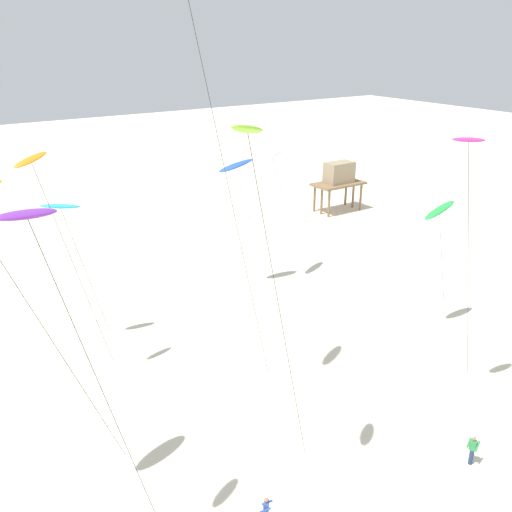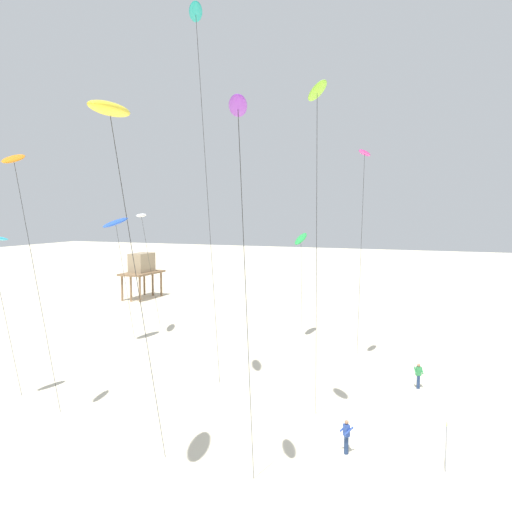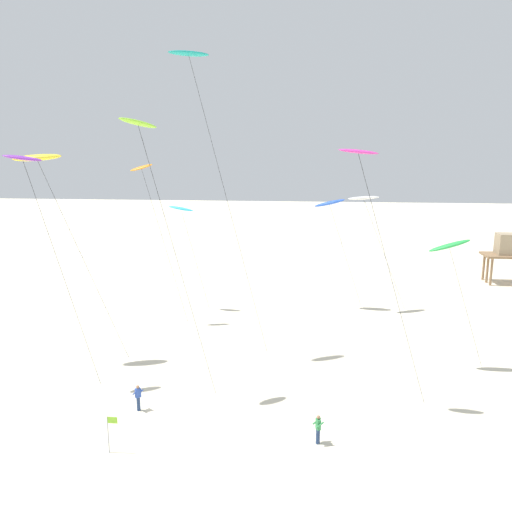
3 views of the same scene
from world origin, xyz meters
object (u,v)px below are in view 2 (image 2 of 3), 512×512
at_px(kite_teal, 196,18).
at_px(kite_flyer_middle, 418,375).
at_px(kite_lime, 317,96).
at_px(kite_green, 301,239).
at_px(kite_magenta, 365,157).
at_px(kite_white, 142,216).
at_px(kite_orange, 15,165).
at_px(kite_yellow, 110,111).
at_px(kite_blue, 116,223).
at_px(kite_purple, 238,112).
at_px(marker_flag, 446,438).
at_px(kite_flyer_nearest, 346,436).
at_px(stilt_house, 142,266).

bearing_deg(kite_teal, kite_flyer_middle, -50.93).
bearing_deg(kite_lime, kite_teal, 78.33).
relative_size(kite_green, kite_magenta, 0.62).
distance_m(kite_green, kite_white, 14.23).
bearing_deg(kite_orange, kite_lime, -72.02).
bearing_deg(kite_yellow, kite_blue, 36.15).
height_order(kite_purple, kite_flyer_middle, kite_purple).
distance_m(kite_orange, marker_flag, 24.12).
bearing_deg(kite_orange, kite_white, 16.58).
xyz_separation_m(kite_yellow, kite_magenta, (21.73, -5.02, 0.24)).
relative_size(kite_teal, kite_white, 1.97).
xyz_separation_m(kite_yellow, marker_flag, (8.85, -11.14, -13.65)).
relative_size(kite_green, kite_purple, 0.63).
height_order(kite_orange, marker_flag, kite_orange).
bearing_deg(kite_teal, kite_green, -1.64).
relative_size(kite_orange, kite_flyer_nearest, 8.77).
xyz_separation_m(kite_green, stilt_house, (14.22, 25.98, -4.86)).
relative_size(kite_white, marker_flag, 5.44).
bearing_deg(stilt_house, kite_green, -118.69).
distance_m(kite_lime, kite_flyer_nearest, 16.24).
height_order(kite_orange, kite_yellow, kite_yellow).
bearing_deg(kite_orange, kite_flyer_middle, -50.17).
bearing_deg(kite_blue, kite_orange, -159.21).
bearing_deg(kite_flyer_middle, stilt_house, 57.62).
height_order(kite_green, kite_flyer_nearest, kite_green).
xyz_separation_m(kite_orange, stilt_house, (38.51, 18.53, -9.63)).
height_order(kite_orange, kite_green, kite_orange).
relative_size(kite_purple, kite_yellow, 1.00).
xyz_separation_m(kite_orange, marker_flag, (4.33, -20.22, -12.42)).
relative_size(kite_blue, kite_purple, 0.72).
distance_m(kite_teal, kite_lime, 8.79).
distance_m(kite_yellow, kite_white, 28.70).
distance_m(kite_orange, kite_green, 25.86).
relative_size(kite_lime, kite_flyer_nearest, 10.59).
height_order(kite_yellow, marker_flag, kite_yellow).
xyz_separation_m(kite_lime, kite_flyer_nearest, (-0.27, -1.68, -16.15)).
distance_m(kite_blue, kite_magenta, 20.91).
relative_size(kite_orange, kite_yellow, 0.94).
relative_size(kite_white, stilt_house, 1.80).
xyz_separation_m(kite_purple, kite_white, (22.79, 19.16, -3.88)).
bearing_deg(kite_yellow, kite_flyer_nearest, -37.05).
relative_size(kite_teal, kite_lime, 1.27).
height_order(kite_purple, kite_flyer_nearest, kite_purple).
bearing_deg(marker_flag, kite_white, 59.54).
height_order(kite_yellow, kite_flyer_middle, kite_yellow).
bearing_deg(kite_magenta, stilt_house, 56.87).
bearing_deg(kite_teal, kite_flyer_nearest, -101.16).
distance_m(kite_teal, kite_yellow, 12.75).
distance_m(kite_teal, kite_flyer_nearest, 22.92).
xyz_separation_m(kite_blue, kite_magenta, (0.75, -20.35, 4.76)).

